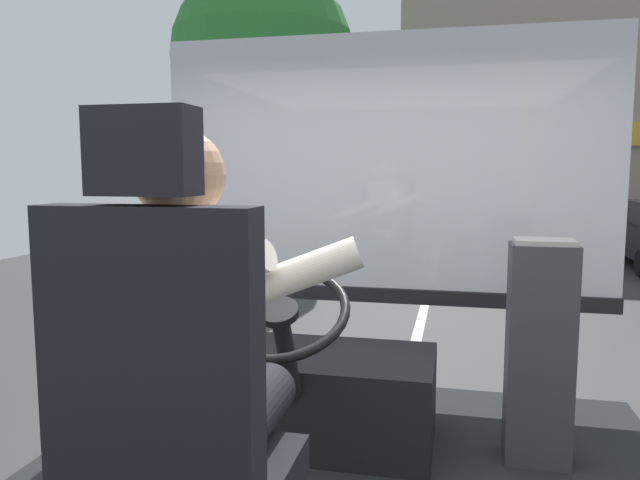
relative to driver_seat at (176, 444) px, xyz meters
name	(u,v)px	position (x,y,z in m)	size (l,w,h in m)	color
ground	(431,280)	(0.22, 9.28, -1.28)	(18.00, 44.00, 0.06)	#393939
driver_seat	(176,444)	(0.00, 0.00, 0.00)	(0.48, 0.48, 1.34)	black
bus_driver	(193,343)	(0.00, 0.11, 0.21)	(0.79, 0.57, 0.83)	black
steering_console	(309,392)	(0.00, 1.29, -0.35)	(1.10, 0.99, 0.83)	black
fare_box	(539,352)	(0.97, 1.32, -0.11)	(0.26, 0.20, 0.93)	#333338
windshield_panel	(382,200)	(0.22, 2.10, 0.47)	(2.50, 0.08, 1.48)	silver
street_tree	(263,59)	(-3.14, 10.30, 2.79)	(3.56, 3.56, 5.84)	#4C3828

